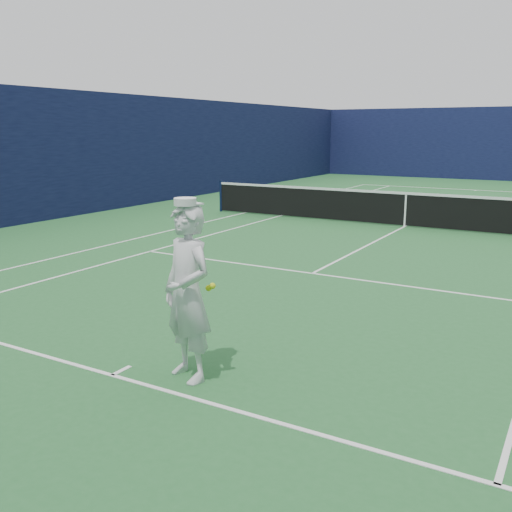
% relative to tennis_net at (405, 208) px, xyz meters
% --- Properties ---
extents(ground, '(80.00, 80.00, 0.00)m').
position_rel_tennis_net_xyz_m(ground, '(0.00, 0.00, -0.55)').
color(ground, '#24602E').
rests_on(ground, ground).
extents(court_markings, '(11.03, 23.83, 0.01)m').
position_rel_tennis_net_xyz_m(court_markings, '(0.00, 0.00, -0.55)').
color(court_markings, white).
rests_on(court_markings, ground).
extents(windscreen_fence, '(20.12, 36.12, 4.00)m').
position_rel_tennis_net_xyz_m(windscreen_fence, '(0.00, 0.00, 1.45)').
color(windscreen_fence, '#0F1338').
rests_on(windscreen_fence, ground).
extents(tennis_net, '(12.88, 0.09, 1.07)m').
position_rel_tennis_net_xyz_m(tennis_net, '(0.00, 0.00, 0.00)').
color(tennis_net, '#141E4C').
rests_on(tennis_net, ground).
extents(tennis_player, '(0.84, 0.72, 2.05)m').
position_rel_tennis_net_xyz_m(tennis_player, '(0.80, -11.47, 0.44)').
color(tennis_player, silver).
rests_on(tennis_player, ground).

